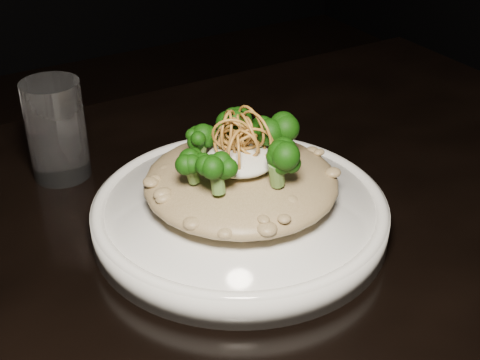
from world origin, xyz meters
The scene contains 7 objects.
table centered at (0.00, 0.00, 0.67)m, with size 1.10×0.80×0.75m.
plate centered at (0.03, 0.05, 0.76)m, with size 0.28×0.28×0.03m, color white.
risotto centered at (0.04, 0.06, 0.80)m, with size 0.19×0.19×0.04m, color brown.
broccoli centered at (0.03, 0.05, 0.84)m, with size 0.12×0.12×0.04m, color black, non-canonical shape.
cheese centered at (0.03, 0.05, 0.83)m, with size 0.06×0.06×0.02m, color white.
shallots centered at (0.04, 0.05, 0.86)m, with size 0.06×0.06×0.04m, color brown, non-canonical shape.
drinking_glass centered at (-0.08, 0.24, 0.80)m, with size 0.06×0.06×0.11m, color white.
Camera 1 is at (-0.24, -0.41, 1.13)m, focal length 50.00 mm.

